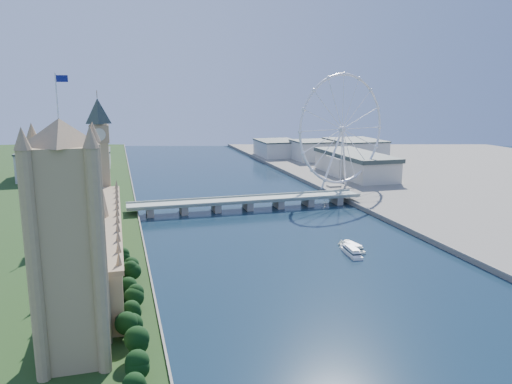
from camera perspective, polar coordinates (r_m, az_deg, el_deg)
name	(u,v)px	position (r m, az deg, el deg)	size (l,w,h in m)	color
tree_row	(132,327)	(228.40, -13.96, -14.76)	(9.08, 201.08, 21.05)	black
victoria_tower	(68,236)	(202.83, -20.72, -4.78)	(28.16, 28.16, 112.00)	tan
parliament_range	(100,240)	(322.59, -17.36, -5.28)	(24.00, 200.00, 70.00)	tan
big_ben	(100,144)	(419.76, -17.40, 5.22)	(20.02, 20.02, 110.00)	tan
westminster_bridge	(248,202)	(465.66, -0.95, -1.16)	(220.00, 22.00, 9.50)	gray
london_eye	(342,130)	(549.19, 9.81, 7.04)	(113.60, 39.12, 124.30)	silver
county_hall	(354,178)	(648.36, 11.18, 1.63)	(54.00, 144.00, 35.00)	beige
city_skyline	(228,155)	(722.25, -3.20, 4.19)	(505.00, 280.00, 32.00)	beige
tour_boat_near	(352,255)	(345.41, 10.86, -7.06)	(7.00, 27.53, 6.06)	white
tour_boat_far	(352,250)	(355.32, 10.96, -6.53)	(6.38, 25.22, 5.53)	silver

